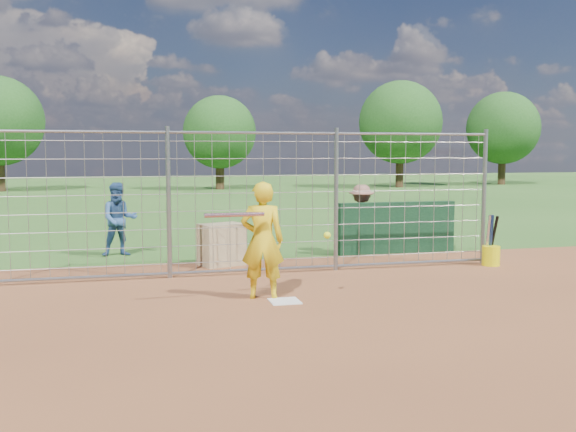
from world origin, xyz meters
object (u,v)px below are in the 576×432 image
object	(u,v)px
batter	(262,240)
bystander_c	(361,218)
bucket_with_bats	(491,253)
bystander_a	(119,219)
equipment_bin	(222,245)

from	to	relation	value
batter	bystander_c	size ratio (longest dim) A/B	1.19
bystander_c	bucket_with_bats	world-z (taller)	bystander_c
batter	bucket_with_bats	distance (m)	5.11
bystander_a	equipment_bin	xyz separation A→B (m)	(1.91, -1.63, -0.37)
equipment_bin	bucket_with_bats	xyz separation A→B (m)	(4.99, -1.28, -0.15)
bystander_c	batter	bearing A→B (deg)	65.55
batter	equipment_bin	size ratio (longest dim) A/B	2.17
equipment_bin	bucket_with_bats	bearing A→B (deg)	-33.89
bystander_a	bystander_c	xyz separation A→B (m)	(5.08, -0.71, -0.04)
equipment_bin	bystander_a	bearing A→B (deg)	120.05
bystander_a	bucket_with_bats	size ratio (longest dim) A/B	1.57
bucket_with_bats	bystander_c	bearing A→B (deg)	129.65
batter	bystander_c	xyz separation A→B (m)	(2.98, 3.84, -0.14)
bucket_with_bats	batter	bearing A→B (deg)	-161.02
bystander_c	bucket_with_bats	bearing A→B (deg)	143.01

